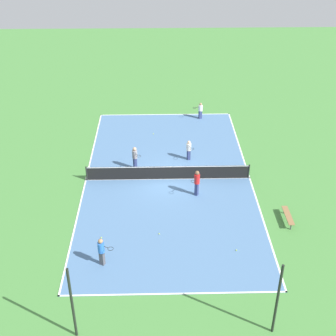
{
  "coord_description": "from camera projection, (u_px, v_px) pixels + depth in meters",
  "views": [
    {
      "loc": [
        0.65,
        27.22,
        17.39
      ],
      "look_at": [
        0.0,
        0.0,
        0.9
      ],
      "focal_mm": 50.0,
      "sensor_mm": 36.0,
      "label": 1
    }
  ],
  "objects": [
    {
      "name": "ground_plane",
      "position": [
        168.0,
        179.0,
        32.3
      ],
      "size": [
        80.0,
        80.0,
        0.0
      ],
      "primitive_type": "plane",
      "color": "#47843D"
    },
    {
      "name": "court_surface",
      "position": [
        168.0,
        179.0,
        32.3
      ],
      "size": [
        11.43,
        21.34,
        0.02
      ],
      "color": "#4C729E",
      "rests_on": "ground_plane"
    },
    {
      "name": "tennis_net",
      "position": [
        168.0,
        172.0,
        32.01
      ],
      "size": [
        11.23,
        0.1,
        1.06
      ],
      "color": "black",
      "rests_on": "court_surface"
    },
    {
      "name": "bench",
      "position": [
        288.0,
        216.0,
        28.06
      ],
      "size": [
        0.36,
        1.89,
        0.45
      ],
      "rotation": [
        0.0,
        0.0,
        1.57
      ],
      "color": "olive",
      "rests_on": "ground_plane"
    },
    {
      "name": "player_baseline_gray",
      "position": [
        135.0,
        156.0,
        32.98
      ],
      "size": [
        0.74,
        0.98,
        1.71
      ],
      "rotation": [
        0.0,
        0.0,
        2.07
      ],
      "color": "navy",
      "rests_on": "court_surface"
    },
    {
      "name": "player_near_white",
      "position": [
        200.0,
        110.0,
        40.26
      ],
      "size": [
        0.99,
        0.68,
        1.44
      ],
      "rotation": [
        0.0,
        0.0,
        0.41
      ],
      "color": "navy",
      "rests_on": "court_surface"
    },
    {
      "name": "player_near_blue",
      "position": [
        101.0,
        250.0,
        24.52
      ],
      "size": [
        0.98,
        0.73,
        1.71
      ],
      "rotation": [
        0.0,
        0.0,
        2.65
      ],
      "color": "#4C4C51",
      "rests_on": "court_surface"
    },
    {
      "name": "player_far_white",
      "position": [
        189.0,
        149.0,
        34.15
      ],
      "size": [
        0.6,
        0.99,
        1.53
      ],
      "rotation": [
        0.0,
        0.0,
        1.88
      ],
      "color": "navy",
      "rests_on": "court_surface"
    },
    {
      "name": "player_coach_red",
      "position": [
        197.0,
        181.0,
        30.08
      ],
      "size": [
        0.72,
        0.98,
        1.82
      ],
      "rotation": [
        0.0,
        0.0,
        1.09
      ],
      "color": "navy",
      "rests_on": "court_surface"
    },
    {
      "name": "tennis_ball_near_net",
      "position": [
        159.0,
        234.0,
        27.15
      ],
      "size": [
        0.07,
        0.07,
        0.07
      ],
      "primitive_type": "sphere",
      "color": "#CCE033",
      "rests_on": "court_surface"
    },
    {
      "name": "tennis_ball_midcourt",
      "position": [
        236.0,
        250.0,
        25.93
      ],
      "size": [
        0.07,
        0.07,
        0.07
      ],
      "primitive_type": "sphere",
      "color": "#CCE033",
      "rests_on": "court_surface"
    },
    {
      "name": "tennis_ball_left_sideline",
      "position": [
        154.0,
        134.0,
        38.07
      ],
      "size": [
        0.07,
        0.07,
        0.07
      ],
      "primitive_type": "sphere",
      "color": "#CCE033",
      "rests_on": "court_surface"
    },
    {
      "name": "tennis_ball_right_alley",
      "position": [
        101.0,
        238.0,
        26.85
      ],
      "size": [
        0.07,
        0.07,
        0.07
      ],
      "primitive_type": "sphere",
      "color": "#CCE033",
      "rests_on": "court_surface"
    },
    {
      "name": "fence_post_back_left",
      "position": [
        277.0,
        300.0,
        20.25
      ],
      "size": [
        0.12,
        0.12,
        4.02
      ],
      "color": "black",
      "rests_on": "ground_plane"
    },
    {
      "name": "fence_post_back_right",
      "position": [
        72.0,
        304.0,
        20.07
      ],
      "size": [
        0.12,
        0.12,
        4.02
      ],
      "color": "black",
      "rests_on": "ground_plane"
    }
  ]
}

